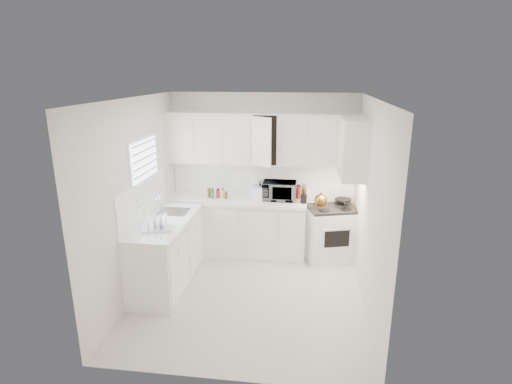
% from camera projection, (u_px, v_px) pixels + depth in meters
% --- Properties ---
extents(floor, '(3.20, 3.20, 0.00)m').
position_uv_depth(floor, '(249.00, 295.00, 5.50)').
color(floor, silver).
rests_on(floor, ground).
extents(ceiling, '(3.20, 3.20, 0.00)m').
position_uv_depth(ceiling, '(248.00, 99.00, 4.76)').
color(ceiling, white).
rests_on(ceiling, ground).
extents(wall_back, '(3.00, 0.00, 3.00)m').
position_uv_depth(wall_back, '(263.00, 174.00, 6.65)').
color(wall_back, white).
rests_on(wall_back, ground).
extents(wall_front, '(3.00, 0.00, 3.00)m').
position_uv_depth(wall_front, '(223.00, 259.00, 3.61)').
color(wall_front, white).
rests_on(wall_front, ground).
extents(wall_left, '(0.00, 3.20, 3.20)m').
position_uv_depth(wall_left, '(136.00, 199.00, 5.32)').
color(wall_left, white).
rests_on(wall_left, ground).
extents(wall_right, '(0.00, 3.20, 3.20)m').
position_uv_depth(wall_right, '(370.00, 209.00, 4.94)').
color(wall_right, white).
rests_on(wall_right, ground).
extents(window_blinds, '(0.06, 0.96, 1.06)m').
position_uv_depth(window_blinds, '(146.00, 174.00, 5.57)').
color(window_blinds, white).
rests_on(window_blinds, wall_left).
extents(lower_cabinets_back, '(2.22, 0.60, 0.90)m').
position_uv_depth(lower_cabinets_back, '(237.00, 227.00, 6.66)').
color(lower_cabinets_back, white).
rests_on(lower_cabinets_back, floor).
extents(lower_cabinets_left, '(0.60, 1.60, 0.90)m').
position_uv_depth(lower_cabinets_left, '(167.00, 253.00, 5.71)').
color(lower_cabinets_left, white).
rests_on(lower_cabinets_left, floor).
extents(countertop_back, '(2.24, 0.64, 0.05)m').
position_uv_depth(countertop_back, '(237.00, 200.00, 6.51)').
color(countertop_back, white).
rests_on(countertop_back, lower_cabinets_back).
extents(countertop_left, '(0.64, 1.62, 0.05)m').
position_uv_depth(countertop_left, '(166.00, 222.00, 5.57)').
color(countertop_left, white).
rests_on(countertop_left, lower_cabinets_left).
extents(backsplash_back, '(2.98, 0.02, 0.55)m').
position_uv_depth(backsplash_back, '(263.00, 178.00, 6.66)').
color(backsplash_back, white).
rests_on(backsplash_back, wall_back).
extents(backsplash_left, '(0.02, 1.60, 0.55)m').
position_uv_depth(backsplash_left, '(143.00, 200.00, 5.53)').
color(backsplash_left, white).
rests_on(backsplash_left, wall_left).
extents(upper_cabinets_back, '(3.00, 0.33, 0.80)m').
position_uv_depth(upper_cabinets_back, '(262.00, 164.00, 6.44)').
color(upper_cabinets_back, white).
rests_on(upper_cabinets_back, wall_back).
extents(upper_cabinets_right, '(0.33, 0.90, 0.80)m').
position_uv_depth(upper_cabinets_right, '(351.00, 176.00, 5.69)').
color(upper_cabinets_right, white).
rests_on(upper_cabinets_right, wall_right).
extents(sink, '(0.42, 0.38, 0.30)m').
position_uv_depth(sink, '(173.00, 204.00, 5.87)').
color(sink, gray).
rests_on(sink, countertop_left).
extents(stove, '(0.87, 0.78, 1.12)m').
position_uv_depth(stove, '(331.00, 226.00, 6.41)').
color(stove, white).
rests_on(stove, floor).
extents(tea_kettle, '(0.28, 0.25, 0.22)m').
position_uv_depth(tea_kettle, '(321.00, 199.00, 6.14)').
color(tea_kettle, olive).
rests_on(tea_kettle, stove).
extents(frying_pan, '(0.27, 0.44, 0.04)m').
position_uv_depth(frying_pan, '(343.00, 199.00, 6.43)').
color(frying_pan, black).
rests_on(frying_pan, stove).
extents(microwave, '(0.52, 0.29, 0.35)m').
position_uv_depth(microwave, '(279.00, 189.00, 6.42)').
color(microwave, gray).
rests_on(microwave, countertop_back).
extents(rice_cooker, '(0.28, 0.28, 0.27)m').
position_uv_depth(rice_cooker, '(260.00, 191.00, 6.43)').
color(rice_cooker, white).
rests_on(rice_cooker, countertop_back).
extents(paper_towel, '(0.12, 0.12, 0.27)m').
position_uv_depth(paper_towel, '(257.00, 188.00, 6.63)').
color(paper_towel, white).
rests_on(paper_towel, countertop_back).
extents(utensil_crock, '(0.12, 0.12, 0.32)m').
position_uv_depth(utensil_crock, '(304.00, 193.00, 6.24)').
color(utensil_crock, black).
rests_on(utensil_crock, countertop_back).
extents(dish_rack, '(0.43, 0.37, 0.20)m').
position_uv_depth(dish_rack, '(156.00, 222.00, 5.21)').
color(dish_rack, white).
rests_on(dish_rack, countertop_left).
extents(spice_left_0, '(0.06, 0.06, 0.13)m').
position_uv_depth(spice_left_0, '(210.00, 191.00, 6.67)').
color(spice_left_0, brown).
rests_on(spice_left_0, countertop_back).
extents(spice_left_1, '(0.06, 0.06, 0.13)m').
position_uv_depth(spice_left_1, '(214.00, 193.00, 6.57)').
color(spice_left_1, '#2A802E').
rests_on(spice_left_1, countertop_back).
extents(spice_left_2, '(0.06, 0.06, 0.13)m').
position_uv_depth(spice_left_2, '(219.00, 192.00, 6.65)').
color(spice_left_2, '#A6162F').
rests_on(spice_left_2, countertop_back).
extents(spice_left_3, '(0.06, 0.06, 0.13)m').
position_uv_depth(spice_left_3, '(223.00, 194.00, 6.55)').
color(spice_left_3, yellow).
rests_on(spice_left_3, countertop_back).
extents(spice_left_4, '(0.06, 0.06, 0.13)m').
position_uv_depth(spice_left_4, '(228.00, 192.00, 6.63)').
color(spice_left_4, brown).
rests_on(spice_left_4, countertop_back).
extents(sauce_right_0, '(0.06, 0.06, 0.19)m').
position_uv_depth(sauce_right_0, '(298.00, 192.00, 6.52)').
color(sauce_right_0, '#A6162F').
rests_on(sauce_right_0, countertop_back).
extents(sauce_right_1, '(0.06, 0.06, 0.19)m').
position_uv_depth(sauce_right_1, '(301.00, 193.00, 6.45)').
color(sauce_right_1, yellow).
rests_on(sauce_right_1, countertop_back).
extents(sauce_right_2, '(0.06, 0.06, 0.19)m').
position_uv_depth(sauce_right_2, '(305.00, 192.00, 6.51)').
color(sauce_right_2, brown).
rests_on(sauce_right_2, countertop_back).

